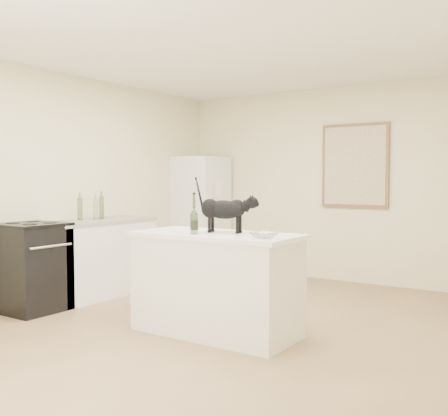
% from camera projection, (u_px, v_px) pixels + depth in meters
% --- Properties ---
extents(floor, '(5.50, 5.50, 0.00)m').
position_uv_depth(floor, '(220.00, 326.00, 4.96)').
color(floor, '#977650').
rests_on(floor, ground).
extents(ceiling, '(5.50, 5.50, 0.00)m').
position_uv_depth(ceiling, '(219.00, 44.00, 4.81)').
color(ceiling, white).
rests_on(ceiling, ground).
extents(wall_back, '(4.50, 0.00, 4.50)m').
position_uv_depth(wall_back, '(334.00, 185.00, 7.17)').
color(wall_back, beige).
rests_on(wall_back, ground).
extents(wall_left, '(0.00, 5.50, 5.50)m').
position_uv_depth(wall_left, '(59.00, 186.00, 6.13)').
color(wall_left, beige).
rests_on(wall_left, ground).
extents(island_base, '(1.44, 0.67, 0.86)m').
position_uv_depth(island_base, '(216.00, 286.00, 4.71)').
color(island_base, white).
rests_on(island_base, floor).
extents(island_top, '(1.50, 0.70, 0.04)m').
position_uv_depth(island_top, '(216.00, 235.00, 4.69)').
color(island_top, white).
rests_on(island_top, island_base).
extents(left_cabinets, '(0.60, 1.40, 0.86)m').
position_uv_depth(left_cabinets, '(97.00, 259.00, 6.26)').
color(left_cabinets, white).
rests_on(left_cabinets, floor).
extents(left_countertop, '(0.62, 1.44, 0.04)m').
position_uv_depth(left_countertop, '(97.00, 221.00, 6.24)').
color(left_countertop, gray).
rests_on(left_countertop, left_cabinets).
extents(stove, '(0.60, 0.60, 0.90)m').
position_uv_depth(stove, '(32.00, 268.00, 5.52)').
color(stove, black).
rests_on(stove, floor).
extents(fridge, '(0.68, 0.68, 1.70)m').
position_uv_depth(fridge, '(200.00, 214.00, 7.94)').
color(fridge, white).
rests_on(fridge, floor).
extents(artwork_frame, '(0.90, 0.03, 1.10)m').
position_uv_depth(artwork_frame, '(355.00, 166.00, 6.96)').
color(artwork_frame, brown).
rests_on(artwork_frame, wall_back).
extents(artwork_canvas, '(0.82, 0.00, 1.02)m').
position_uv_depth(artwork_canvas, '(354.00, 166.00, 6.95)').
color(artwork_canvas, beige).
rests_on(artwork_canvas, wall_back).
extents(black_cat, '(0.55, 0.27, 0.37)m').
position_uv_depth(black_cat, '(224.00, 212.00, 4.70)').
color(black_cat, black).
rests_on(black_cat, island_top).
extents(wine_bottle, '(0.08, 0.08, 0.31)m').
position_uv_depth(wine_bottle, '(194.00, 216.00, 4.59)').
color(wine_bottle, '#2D5221').
rests_on(wine_bottle, island_top).
extents(glass_bowl, '(0.24, 0.24, 0.05)m').
position_uv_depth(glass_bowl, '(264.00, 235.00, 4.26)').
color(glass_bowl, silver).
rests_on(glass_bowl, island_top).
extents(fridge_paper, '(0.02, 0.14, 0.18)m').
position_uv_depth(fridge_paper, '(219.00, 188.00, 7.73)').
color(fridge_paper, white).
rests_on(fridge_paper, fridge).
extents(counter_bottle_cluster, '(0.12, 0.34, 0.27)m').
position_uv_depth(counter_bottle_cluster, '(92.00, 209.00, 6.20)').
color(counter_bottle_cluster, '#2B571E').
rests_on(counter_bottle_cluster, left_countertop).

